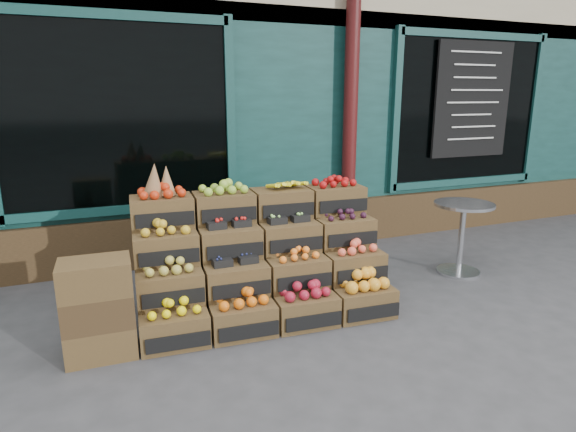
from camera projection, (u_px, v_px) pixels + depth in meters
name	position (u px, v px, depth m)	size (l,w,h in m)	color
ground	(338.00, 325.00, 4.27)	(60.00, 60.00, 0.00)	#39393C
shop_facade	(203.00, 69.00, 8.27)	(12.00, 6.24, 4.80)	#113936
crate_display	(260.00, 264.00, 4.52)	(2.31, 1.24, 1.40)	#4F3A1F
spare_crates	(98.00, 309.00, 3.68)	(0.53, 0.38, 0.78)	#4F3A1F
bistro_table	(462.00, 230.00, 5.38)	(0.65, 0.65, 0.82)	silver
shopkeeper	(117.00, 176.00, 6.03)	(0.72, 0.48, 1.99)	#19582D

